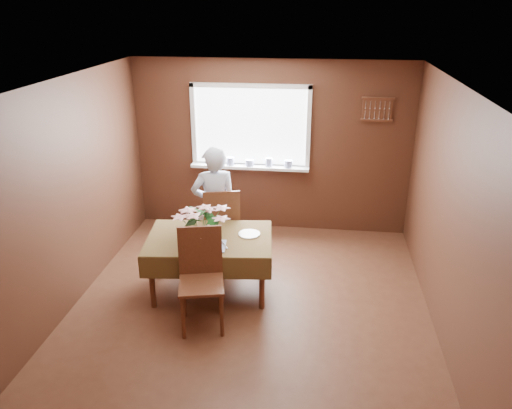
# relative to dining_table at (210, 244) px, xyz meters

# --- Properties ---
(floor) EXTENTS (4.50, 4.50, 0.00)m
(floor) POSITION_rel_dining_table_xyz_m (0.52, -0.35, -0.61)
(floor) COLOR #4C291A
(floor) RESTS_ON ground
(ceiling) EXTENTS (4.50, 4.50, 0.00)m
(ceiling) POSITION_rel_dining_table_xyz_m (0.52, -0.35, 1.89)
(ceiling) COLOR white
(ceiling) RESTS_ON wall_back
(wall_back) EXTENTS (4.00, 0.00, 4.00)m
(wall_back) POSITION_rel_dining_table_xyz_m (0.52, 1.90, 0.64)
(wall_back) COLOR brown
(wall_back) RESTS_ON floor
(wall_front) EXTENTS (4.00, 0.00, 4.00)m
(wall_front) POSITION_rel_dining_table_xyz_m (0.52, -2.60, 0.64)
(wall_front) COLOR brown
(wall_front) RESTS_ON floor
(wall_left) EXTENTS (0.00, 4.50, 4.50)m
(wall_left) POSITION_rel_dining_table_xyz_m (-1.48, -0.35, 0.64)
(wall_left) COLOR brown
(wall_left) RESTS_ON floor
(wall_right) EXTENTS (0.00, 4.50, 4.50)m
(wall_right) POSITION_rel_dining_table_xyz_m (2.52, -0.35, 0.64)
(wall_right) COLOR brown
(wall_right) RESTS_ON floor
(window_assembly) EXTENTS (1.72, 0.20, 1.22)m
(window_assembly) POSITION_rel_dining_table_xyz_m (0.22, 1.85, 0.74)
(window_assembly) COLOR white
(window_assembly) RESTS_ON wall_back
(spoon_rack) EXTENTS (0.44, 0.05, 0.33)m
(spoon_rack) POSITION_rel_dining_table_xyz_m (1.97, 1.87, 1.24)
(spoon_rack) COLOR #592F1D
(spoon_rack) RESTS_ON wall_back
(dining_table) EXTENTS (1.53, 1.13, 0.70)m
(dining_table) POSITION_rel_dining_table_xyz_m (0.00, 0.00, 0.00)
(dining_table) COLOR #592F1D
(dining_table) RESTS_ON floor
(chair_far) EXTENTS (0.56, 0.56, 1.06)m
(chair_far) POSITION_rel_dining_table_xyz_m (0.01, 0.65, -0.04)
(chair_far) COLOR #592F1D
(chair_far) RESTS_ON floor
(chair_near) EXTENTS (0.55, 0.55, 1.07)m
(chair_near) POSITION_rel_dining_table_xyz_m (0.05, -0.63, -0.04)
(chair_near) COLOR #592F1D
(chair_near) RESTS_ON floor
(seated_woman) EXTENTS (0.68, 0.55, 1.59)m
(seated_woman) POSITION_rel_dining_table_xyz_m (-0.07, 0.66, 0.18)
(seated_woman) COLOR white
(seated_woman) RESTS_ON floor
(flower_bouquet) EXTENTS (0.51, 0.51, 0.43)m
(flower_bouquet) POSITION_rel_dining_table_xyz_m (-0.04, -0.21, 0.36)
(flower_bouquet) COLOR white
(flower_bouquet) RESTS_ON dining_table
(side_plate) EXTENTS (0.33, 0.33, 0.01)m
(side_plate) POSITION_rel_dining_table_xyz_m (0.45, 0.13, 0.09)
(side_plate) COLOR white
(side_plate) RESTS_ON dining_table
(table_knife) EXTENTS (0.12, 0.18, 0.00)m
(table_knife) POSITION_rel_dining_table_xyz_m (0.22, -0.19, 0.09)
(table_knife) COLOR silver
(table_knife) RESTS_ON dining_table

